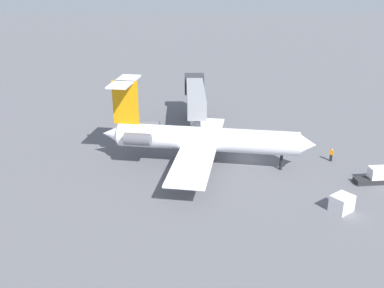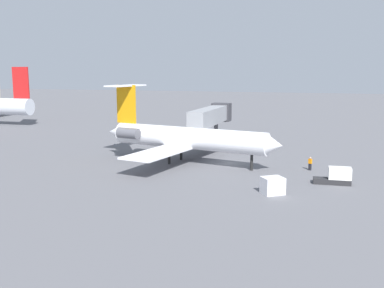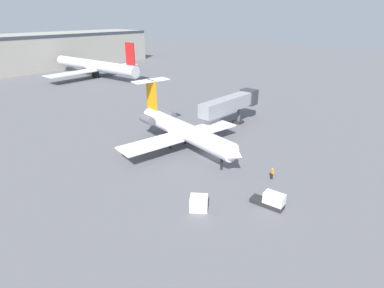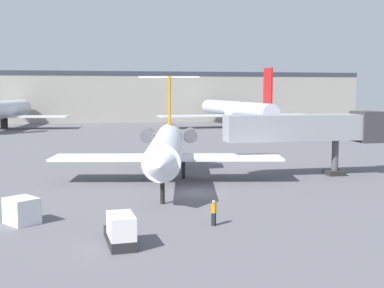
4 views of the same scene
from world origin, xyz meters
name	(u,v)px [view 2 (image 2 of 4)]	position (x,y,z in m)	size (l,w,h in m)	color
ground_plane	(228,164)	(0.00, 0.00, -0.05)	(400.00, 400.00, 0.10)	#5B5B60
regional_jet	(183,137)	(-1.30, 6.01, 3.52)	(22.65, 26.31, 10.35)	white
jet_bridge	(212,116)	(13.93, 5.99, 4.92)	(16.53, 3.25, 6.62)	gray
ground_crew_marshaller	(310,163)	(-0.89, -10.65, 0.86)	(0.43, 0.48, 1.69)	black
baggage_tug_lead	(336,177)	(-7.16, -13.74, 0.84)	(1.67, 4.09, 1.90)	#262628
cargo_container_uld	(273,186)	(-13.22, -7.54, 0.87)	(2.62, 2.70, 1.73)	silver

